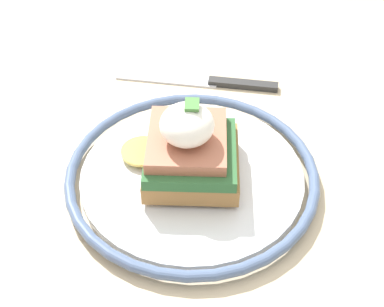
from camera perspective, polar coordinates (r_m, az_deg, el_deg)
dining_table at (r=0.59m, az=2.61°, el=-9.08°), size 1.02×0.85×0.73m
plate at (r=0.50m, az=0.00°, el=-2.27°), size 0.24×0.24×0.02m
sandwich at (r=0.47m, az=-0.30°, el=0.52°), size 0.09×0.11×0.08m
knife at (r=0.62m, az=1.90°, el=7.65°), size 0.04×0.19×0.01m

